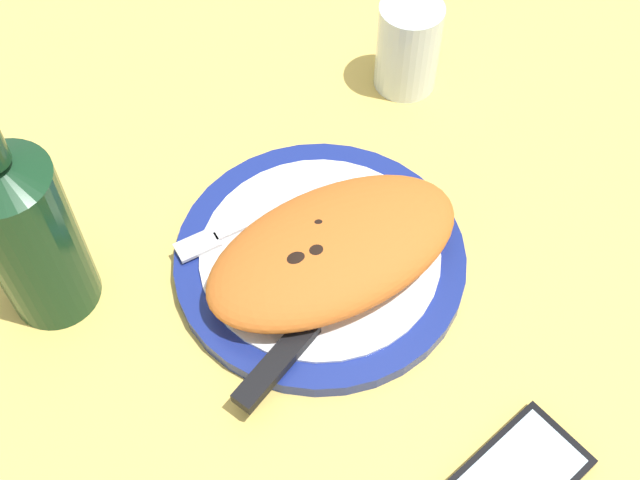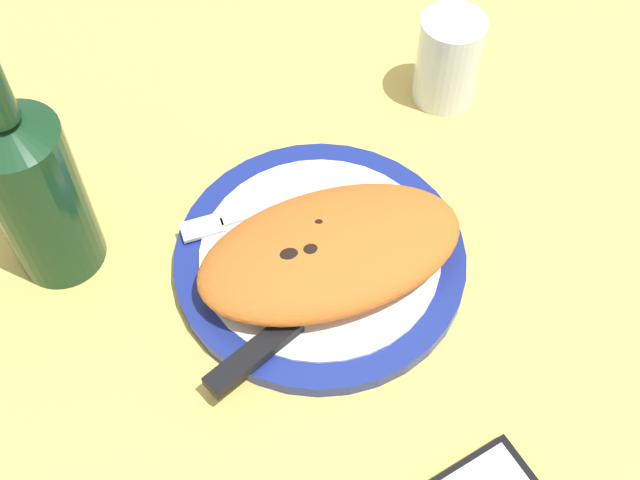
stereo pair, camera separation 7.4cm
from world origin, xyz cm
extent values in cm
cube|color=#DBB756|center=(0.00, 0.00, -1.50)|extent=(150.00, 150.00, 3.00)
cylinder|color=navy|center=(0.00, 0.00, 0.79)|extent=(27.06, 27.06, 1.59)
cylinder|color=white|center=(0.00, 0.00, 1.74)|extent=(22.30, 22.30, 0.30)
ellipsoid|color=#C16023|center=(-0.33, 1.79, 4.25)|extent=(26.77, 18.60, 4.72)
ellipsoid|color=black|center=(0.03, 0.02, 6.19)|extent=(2.51, 2.41, 0.69)
ellipsoid|color=black|center=(2.08, 1.83, 6.21)|extent=(2.83, 2.57, 0.82)
ellipsoid|color=black|center=(3.80, 1.25, 6.13)|extent=(3.00, 2.58, 0.88)
cube|color=silver|center=(-0.20, -6.27, 2.09)|extent=(12.38, 3.84, 0.40)
cube|color=silver|center=(7.83, -8.23, 2.09)|extent=(4.41, 3.08, 0.40)
cube|color=silver|center=(-0.27, 4.09, 2.09)|extent=(12.28, 3.65, 0.40)
cube|color=black|center=(10.46, 5.94, 2.49)|extent=(9.78, 3.60, 1.20)
cube|color=black|center=(2.49, 25.69, 0.50)|extent=(11.43, 7.22, 1.00)
cube|color=silver|center=(2.49, 25.69, 1.08)|extent=(10.05, 6.15, 0.16)
cylinder|color=silver|center=(-23.13, -11.17, 5.10)|extent=(6.73, 6.73, 10.19)
cylinder|color=silver|center=(-23.13, -11.17, 2.79)|extent=(6.19, 6.19, 5.19)
cylinder|color=#14381E|center=(19.73, -14.08, 8.36)|extent=(7.96, 7.96, 16.73)
camera|label=1|loc=(28.70, 30.72, 64.88)|focal=46.23mm
camera|label=2|loc=(22.86, 35.28, 64.88)|focal=46.23mm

